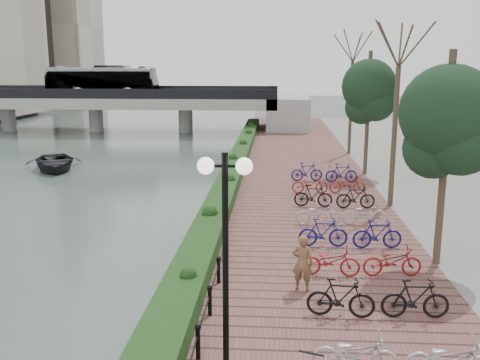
{
  "coord_description": "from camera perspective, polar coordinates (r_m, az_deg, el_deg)",
  "views": [
    {
      "loc": [
        2.98,
        -7.12,
        6.56
      ],
      "look_at": [
        1.53,
        13.91,
        2.0
      ],
      "focal_mm": 40.0,
      "sensor_mm": 36.0,
      "label": 1
    }
  ],
  "objects": [
    {
      "name": "promenade",
      "position": [
        25.43,
        6.13,
        -2.22
      ],
      "size": [
        8.0,
        75.0,
        0.5
      ],
      "primitive_type": "cube",
      "color": "brown",
      "rests_on": "ground"
    },
    {
      "name": "hedge",
      "position": [
        27.82,
        -1.04,
        0.26
      ],
      "size": [
        1.1,
        56.0,
        0.6
      ],
      "primitive_type": "cube",
      "color": "#193613",
      "rests_on": "promenade"
    },
    {
      "name": "lamppost",
      "position": [
        9.9,
        -1.59,
        -4.09
      ],
      "size": [
        1.02,
        0.32,
        4.52
      ],
      "color": "black",
      "rests_on": "promenade"
    },
    {
      "name": "pedestrian",
      "position": [
        14.8,
        6.68,
        -8.75
      ],
      "size": [
        0.65,
        0.5,
        1.58
      ],
      "primitive_type": "imported",
      "rotation": [
        0.0,
        0.0,
        2.91
      ],
      "color": "brown",
      "rests_on": "promenade"
    },
    {
      "name": "bicycle_parking",
      "position": [
        19.63,
        11.19,
        -4.56
      ],
      "size": [
        2.4,
        19.89,
        1.0
      ],
      "color": "#BABBBF",
      "rests_on": "promenade"
    },
    {
      "name": "street_trees",
      "position": [
        20.63,
        18.03,
        3.6
      ],
      "size": [
        3.2,
        37.12,
        6.8
      ],
      "color": "#3A2D22",
      "rests_on": "promenade"
    },
    {
      "name": "bridge",
      "position": [
        55.17,
        -15.05,
        8.49
      ],
      "size": [
        36.0,
        10.77,
        6.5
      ],
      "color": "gray",
      "rests_on": "ground"
    },
    {
      "name": "boat",
      "position": [
        35.79,
        -19.23,
        1.84
      ],
      "size": [
        5.28,
        5.99,
        1.03
      ],
      "primitive_type": "imported",
      "rotation": [
        0.0,
        0.0,
        0.42
      ],
      "color": "black",
      "rests_on": "river_water"
    }
  ]
}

